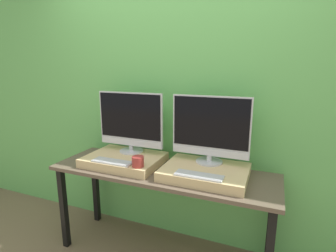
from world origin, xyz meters
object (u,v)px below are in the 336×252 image
object	(u,v)px
monitor_left	(130,122)
keyboard_right	(199,175)
monitor_right	(210,129)
keyboard_left	(113,162)
mug	(138,162)

from	to	relation	value
monitor_left	keyboard_right	size ratio (longest dim) A/B	1.80
keyboard_right	monitor_left	bearing A→B (deg)	157.34
monitor_right	keyboard_right	size ratio (longest dim) A/B	1.80
keyboard_left	monitor_left	bearing A→B (deg)	90.00
monitor_left	mug	world-z (taller)	monitor_left
monitor_right	keyboard_left	bearing A→B (deg)	-157.34
monitor_right	keyboard_right	distance (m)	0.40
keyboard_left	monitor_right	bearing A→B (deg)	22.66
monitor_left	keyboard_right	xyz separation A→B (m)	(0.71, -0.30, -0.27)
mug	monitor_right	size ratio (longest dim) A/B	0.15
monitor_right	mug	bearing A→B (deg)	-148.30
mug	keyboard_right	xyz separation A→B (m)	(0.48, 0.00, -0.03)
keyboard_left	mug	bearing A→B (deg)	-0.00
monitor_left	keyboard_right	distance (m)	0.81
keyboard_left	keyboard_right	world-z (taller)	same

